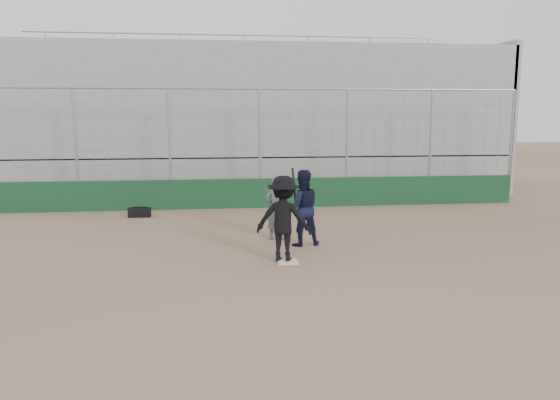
{
  "coord_description": "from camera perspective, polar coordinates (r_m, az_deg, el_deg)",
  "views": [
    {
      "loc": [
        -1.55,
        -11.4,
        3.23
      ],
      "look_at": [
        0.0,
        1.4,
        1.15
      ],
      "focal_mm": 35.0,
      "sensor_mm": 36.0,
      "label": 1
    }
  ],
  "objects": [
    {
      "name": "ground",
      "position": [
        11.95,
        0.81,
        -6.52
      ],
      "size": [
        90.0,
        90.0,
        0.0
      ],
      "primitive_type": "plane",
      "color": "brown",
      "rests_on": "ground"
    },
    {
      "name": "catcher_crouched",
      "position": [
        13.28,
        2.31,
        -2.16
      ],
      "size": [
        0.99,
        0.82,
        1.25
      ],
      "color": "black",
      "rests_on": "ground"
    },
    {
      "name": "backstop",
      "position": [
        18.61,
        -2.08,
        2.14
      ],
      "size": [
        18.1,
        0.25,
        4.04
      ],
      "color": "#11371D",
      "rests_on": "ground"
    },
    {
      "name": "bleachers",
      "position": [
        23.41,
        -3.14,
        8.4
      ],
      "size": [
        20.25,
        6.7,
        6.98
      ],
      "color": "gray",
      "rests_on": "ground"
    },
    {
      "name": "umpire",
      "position": [
        13.91,
        -0.38,
        -1.19
      ],
      "size": [
        0.66,
        0.5,
        1.46
      ],
      "primitive_type": "imported",
      "rotation": [
        0.0,
        0.0,
        2.94
      ],
      "color": "#4E5663",
      "rests_on": "ground"
    },
    {
      "name": "batter_at_plate",
      "position": [
        11.87,
        0.37,
        -1.95
      ],
      "size": [
        1.37,
        1.03,
        2.02
      ],
      "color": "black",
      "rests_on": "ground"
    },
    {
      "name": "home_plate",
      "position": [
        11.95,
        0.81,
        -6.46
      ],
      "size": [
        0.44,
        0.44,
        0.02
      ],
      "primitive_type": "cube",
      "color": "white",
      "rests_on": "ground"
    },
    {
      "name": "equipment_bag",
      "position": [
        17.55,
        -14.47,
        -1.25
      ],
      "size": [
        0.69,
        0.31,
        0.33
      ],
      "color": "black",
      "rests_on": "ground"
    }
  ]
}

